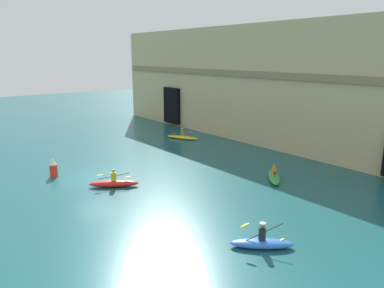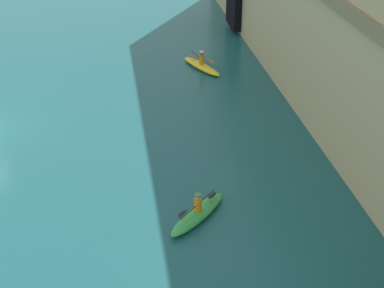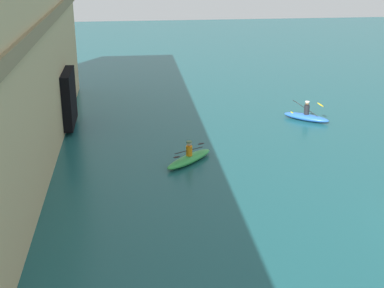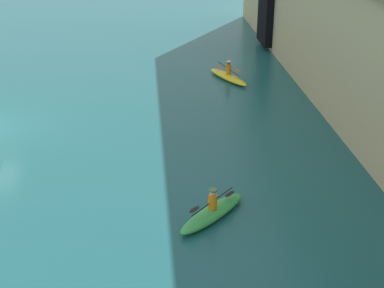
# 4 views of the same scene
# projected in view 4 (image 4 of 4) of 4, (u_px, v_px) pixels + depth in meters

# --- Properties ---
(kayak_yellow) EXTENTS (3.44, 2.13, 1.12)m
(kayak_yellow) POSITION_uv_depth(u_px,v_px,m) (228.00, 76.00, 30.62)
(kayak_yellow) COLOR yellow
(kayak_yellow) RESTS_ON ground
(kayak_green) EXTENTS (2.74, 2.74, 1.09)m
(kayak_green) POSITION_uv_depth(u_px,v_px,m) (212.00, 212.00, 17.74)
(kayak_green) COLOR green
(kayak_green) RESTS_ON ground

